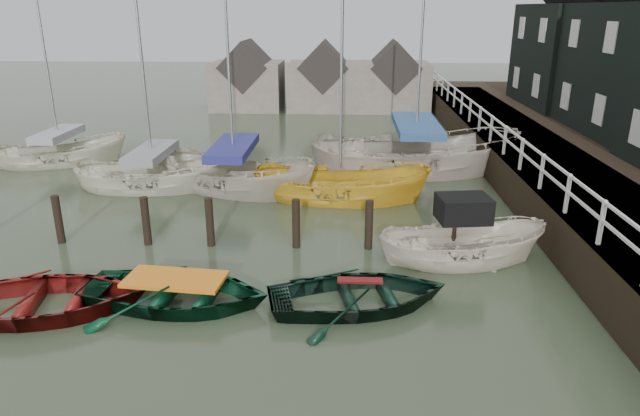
# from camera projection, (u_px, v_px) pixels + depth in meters

# --- Properties ---
(ground) EXTENTS (120.00, 120.00, 0.00)m
(ground) POSITION_uv_depth(u_px,v_px,m) (233.00, 298.00, 13.13)
(ground) COLOR #2F3B25
(ground) RESTS_ON ground
(pier) EXTENTS (3.04, 32.00, 2.70)m
(pier) POSITION_uv_depth(u_px,v_px,m) (527.00, 162.00, 21.88)
(pier) COLOR black
(pier) RESTS_ON ground
(mooring_pilings) EXTENTS (13.72, 0.22, 1.80)m
(mooring_pilings) POSITION_uv_depth(u_px,v_px,m) (213.00, 229.00, 15.84)
(mooring_pilings) COLOR black
(mooring_pilings) RESTS_ON ground
(far_sheds) EXTENTS (14.00, 4.08, 4.39)m
(far_sheds) POSITION_uv_depth(u_px,v_px,m) (321.00, 80.00, 36.97)
(far_sheds) COLOR #665B51
(far_sheds) RESTS_ON ground
(rowboat_red) EXTENTS (5.00, 3.97, 0.93)m
(rowboat_red) POSITION_uv_depth(u_px,v_px,m) (44.00, 312.00, 12.49)
(rowboat_red) COLOR #62100E
(rowboat_red) RESTS_ON ground
(rowboat_green) EXTENTS (4.50, 3.42, 0.87)m
(rowboat_green) POSITION_uv_depth(u_px,v_px,m) (177.00, 304.00, 12.84)
(rowboat_green) COLOR #08321D
(rowboat_green) RESTS_ON ground
(rowboat_dkgreen) EXTENTS (4.57, 3.70, 0.84)m
(rowboat_dkgreen) POSITION_uv_depth(u_px,v_px,m) (359.00, 306.00, 12.76)
(rowboat_dkgreen) COLOR black
(rowboat_dkgreen) RESTS_ON ground
(motorboat) EXTENTS (4.54, 2.19, 2.60)m
(motorboat) POSITION_uv_depth(u_px,v_px,m) (460.00, 259.00, 14.91)
(motorboat) COLOR beige
(motorboat) RESTS_ON ground
(sailboat_a) EXTENTS (5.89, 2.52, 11.11)m
(sailboat_a) POSITION_uv_depth(u_px,v_px,m) (155.00, 186.00, 21.07)
(sailboat_a) COLOR beige
(sailboat_a) RESTS_ON ground
(sailboat_b) EXTENTS (7.19, 5.14, 11.27)m
(sailboat_b) POSITION_uv_depth(u_px,v_px,m) (235.00, 187.00, 20.97)
(sailboat_b) COLOR beige
(sailboat_b) RESTS_ON ground
(sailboat_c) EXTENTS (6.39, 2.96, 9.87)m
(sailboat_c) POSITION_uv_depth(u_px,v_px,m) (340.00, 198.00, 19.96)
(sailboat_c) COLOR gold
(sailboat_c) RESTS_ON ground
(sailboat_d) EXTENTS (8.54, 3.65, 12.38)m
(sailboat_d) POSITION_uv_depth(u_px,v_px,m) (414.00, 170.00, 23.21)
(sailboat_d) COLOR #BFB1A3
(sailboat_d) RESTS_ON ground
(sailboat_e) EXTENTS (5.80, 3.87, 9.95)m
(sailboat_e) POSITION_uv_depth(u_px,v_px,m) (62.00, 162.00, 24.43)
(sailboat_e) COLOR beige
(sailboat_e) RESTS_ON ground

